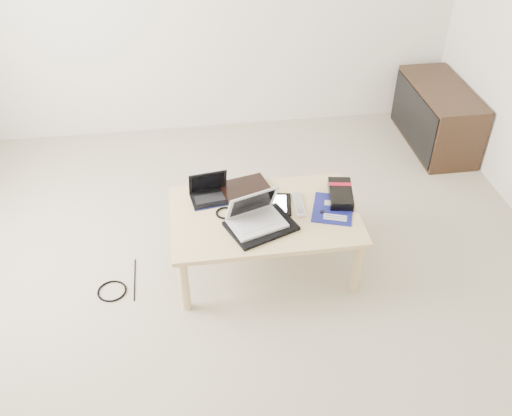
{
  "coord_description": "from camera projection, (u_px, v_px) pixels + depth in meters",
  "views": [
    {
      "loc": [
        -0.24,
        -2.36,
        2.49
      ],
      "look_at": [
        0.13,
        0.22,
        0.45
      ],
      "focal_mm": 40.0,
      "sensor_mm": 36.0,
      "label": 1
    }
  ],
  "objects": [
    {
      "name": "motherboard",
      "position": [
        333.0,
        209.0,
        3.38
      ],
      "size": [
        0.31,
        0.35,
        0.01
      ],
      "color": "#0D1058",
      "rests_on": "coffee_table"
    },
    {
      "name": "coffee_table",
      "position": [
        264.0,
        220.0,
        3.37
      ],
      "size": [
        1.1,
        0.7,
        0.4
      ],
      "color": "#D9BF82",
      "rests_on": "ground"
    },
    {
      "name": "cable_coil",
      "position": [
        225.0,
        213.0,
        3.34
      ],
      "size": [
        0.14,
        0.14,
        0.01
      ],
      "primitive_type": "torus",
      "rotation": [
        0.0,
        0.0,
        -0.23
      ],
      "color": "black",
      "rests_on": "coffee_table"
    },
    {
      "name": "neoprene_sleeve",
      "position": [
        261.0,
        226.0,
        3.24
      ],
      "size": [
        0.44,
        0.38,
        0.02
      ],
      "primitive_type": "cube",
      "rotation": [
        0.0,
        0.0,
        0.38
      ],
      "color": "black",
      "rests_on": "coffee_table"
    },
    {
      "name": "floor_cable_coil",
      "position": [
        112.0,
        291.0,
        3.4
      ],
      "size": [
        0.23,
        0.23,
        0.01
      ],
      "primitive_type": "torus",
      "rotation": [
        0.0,
        0.0,
        -0.43
      ],
      "color": "black",
      "rests_on": "ground"
    },
    {
      "name": "room_shell",
      "position": [
        233.0,
        11.0,
        2.37
      ],
      "size": [
        4.2,
        4.2,
        2.7
      ],
      "color": "silver",
      "rests_on": "ground"
    },
    {
      "name": "remote",
      "position": [
        299.0,
        204.0,
        3.4
      ],
      "size": [
        0.06,
        0.24,
        0.02
      ],
      "color": "silver",
      "rests_on": "coffee_table"
    },
    {
      "name": "book",
      "position": [
        246.0,
        190.0,
        3.51
      ],
      "size": [
        0.34,
        0.31,
        0.03
      ],
      "color": "black",
      "rests_on": "coffee_table"
    },
    {
      "name": "media_cabinet",
      "position": [
        436.0,
        116.0,
        4.58
      ],
      "size": [
        0.41,
        0.9,
        0.5
      ],
      "color": "#3A2717",
      "rests_on": "ground"
    },
    {
      "name": "ground",
      "position": [
        240.0,
        291.0,
        3.4
      ],
      "size": [
        4.0,
        4.0,
        0.0
      ],
      "primitive_type": "plane",
      "color": "#AB9E8A",
      "rests_on": "ground"
    },
    {
      "name": "tablet",
      "position": [
        268.0,
        204.0,
        3.41
      ],
      "size": [
        0.31,
        0.25,
        0.02
      ],
      "color": "black",
      "rests_on": "coffee_table"
    },
    {
      "name": "white_laptop",
      "position": [
        255.0,
        216.0,
        3.23
      ],
      "size": [
        0.36,
        0.3,
        0.2
      ],
      "color": "silver",
      "rests_on": "neoprene_sleeve"
    },
    {
      "name": "gpu_box",
      "position": [
        340.0,
        194.0,
        3.45
      ],
      "size": [
        0.18,
        0.3,
        0.06
      ],
      "color": "black",
      "rests_on": "coffee_table"
    },
    {
      "name": "floor_cable_trail",
      "position": [
        135.0,
        279.0,
        3.47
      ],
      "size": [
        0.01,
        0.35,
        0.01
      ],
      "primitive_type": "cylinder",
      "rotation": [
        1.57,
        0.0,
        0.01
      ],
      "color": "black",
      "rests_on": "ground"
    },
    {
      "name": "netbook",
      "position": [
        210.0,
        193.0,
        3.45
      ],
      "size": [
        0.26,
        0.2,
        0.17
      ],
      "color": "black",
      "rests_on": "coffee_table"
    }
  ]
}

